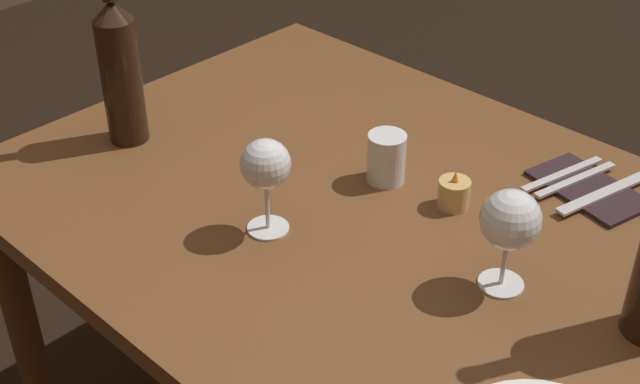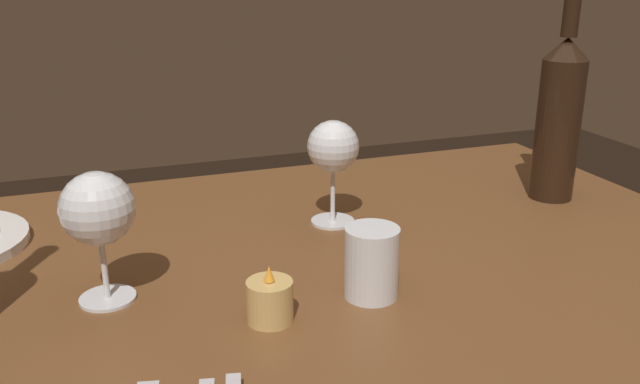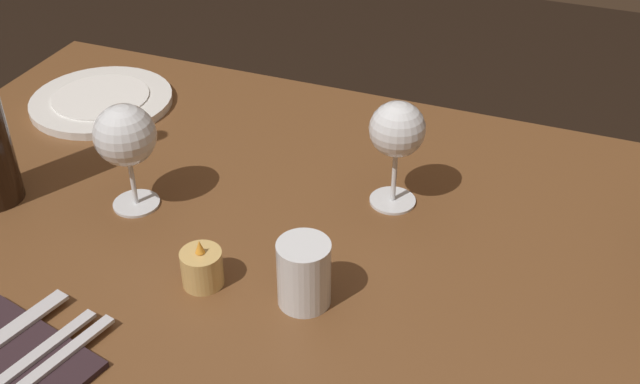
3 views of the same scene
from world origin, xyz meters
The scene contains 9 objects.
dining_table centered at (0.00, 0.00, 0.65)m, with size 1.30×0.90×0.74m.
wine_glass_left centered at (0.23, -0.01, 0.85)m, with size 0.09×0.09×0.16m.
wine_glass_right centered at (-0.11, -0.15, 0.86)m, with size 0.08×0.08×0.16m.
water_tumbler centered at (-0.07, 0.08, 0.78)m, with size 0.06×0.06×0.09m.
votive_candle centered at (0.06, 0.10, 0.76)m, with size 0.05×0.05×0.07m.
dinner_plate centered at (0.44, -0.25, 0.75)m, with size 0.24×0.24×0.02m.
folded_napkin centered at (0.20, 0.29, 0.74)m, with size 0.21×0.15×0.01m.
fork_inner centered at (0.17, 0.29, 0.75)m, with size 0.06×0.18×0.00m.
fork_outer centered at (0.15, 0.29, 0.75)m, with size 0.06×0.18×0.00m.
Camera 3 is at (-0.33, 0.72, 1.39)m, focal length 43.25 mm.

